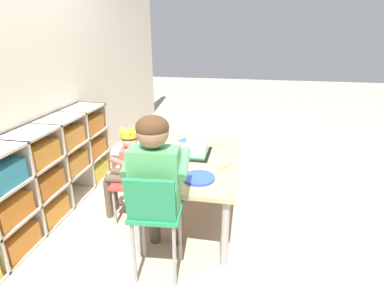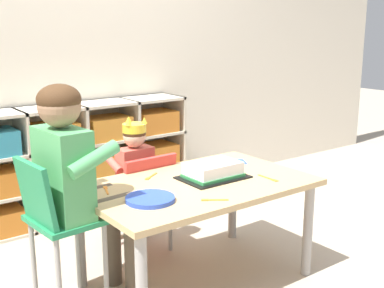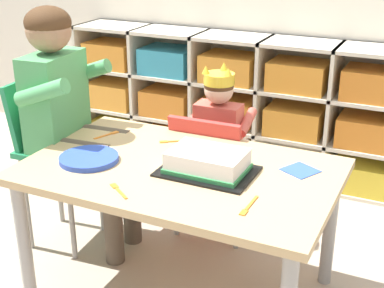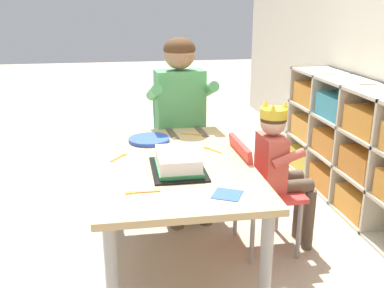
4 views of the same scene
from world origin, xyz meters
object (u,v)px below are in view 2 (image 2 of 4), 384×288
birthday_cake_on_tray (213,171)px  fork_scattered_mid_table (151,177)px  child_with_crown (131,168)px  paper_plate_stack (150,199)px  classroom_chair_blue (142,194)px  adult_helper_seated (76,172)px  classroom_chair_adult_side (56,220)px  fork_near_child_seat (106,190)px  fork_by_napkin (269,178)px  activity_table (197,194)px  fork_beside_plate_stack (213,200)px

birthday_cake_on_tray → fork_scattered_mid_table: (-0.25, 0.21, -0.03)m
child_with_crown → paper_plate_stack: size_ratio=3.59×
classroom_chair_blue → adult_helper_seated: (-0.54, -0.33, 0.32)m
classroom_chair_adult_side → fork_near_child_seat: size_ratio=6.34×
classroom_chair_adult_side → fork_by_napkin: size_ratio=5.40×
activity_table → classroom_chair_adult_side: 0.72m
fork_near_child_seat → classroom_chair_adult_side: bearing=-59.2°
activity_table → birthday_cake_on_tray: (0.11, 0.01, 0.10)m
adult_helper_seated → birthday_cake_on_tray: (0.71, -0.12, -0.10)m
activity_table → fork_near_child_seat: size_ratio=9.59×
classroom_chair_blue → fork_by_napkin: size_ratio=4.34×
adult_helper_seated → fork_near_child_seat: size_ratio=8.99×
classroom_chair_blue → adult_helper_seated: size_ratio=0.57×
classroom_chair_blue → fork_beside_plate_stack: (-0.05, -0.72, 0.18)m
child_with_crown → classroom_chair_adult_side: 0.79m
adult_helper_seated → fork_by_napkin: size_ratio=7.66×
fork_beside_plate_stack → fork_near_child_seat: same height
fork_scattered_mid_table → fork_near_child_seat: bearing=156.9°
paper_plate_stack → classroom_chair_adult_side: bearing=150.0°
birthday_cake_on_tray → fork_scattered_mid_table: size_ratio=2.97×
classroom_chair_blue → paper_plate_stack: 0.65m
birthday_cake_on_tray → fork_beside_plate_stack: birthday_cake_on_tray is taller
activity_table → classroom_chair_blue: (-0.06, 0.45, -0.12)m
classroom_chair_blue → child_with_crown: 0.18m
birthday_cake_on_tray → fork_near_child_seat: size_ratio=2.85×
fork_by_napkin → activity_table: bearing=62.7°
classroom_chair_blue → fork_beside_plate_stack: size_ratio=5.54×
birthday_cake_on_tray → fork_scattered_mid_table: 0.33m
fork_near_child_seat → fork_scattered_mid_table: bearing=120.3°
fork_scattered_mid_table → classroom_chair_blue: bearing=37.8°
birthday_cake_on_tray → fork_near_child_seat: (-0.54, 0.16, -0.03)m
activity_table → paper_plate_stack: size_ratio=5.11×
adult_helper_seated → birthday_cake_on_tray: adult_helper_seated is taller
child_with_crown → birthday_cake_on_tray: 0.59m
child_with_crown → classroom_chair_adult_side: size_ratio=1.06×
paper_plate_stack → fork_near_child_seat: (-0.09, 0.27, -0.01)m
paper_plate_stack → fork_scattered_mid_table: (0.20, 0.31, -0.01)m
classroom_chair_blue → birthday_cake_on_tray: size_ratio=1.79×
activity_table → fork_beside_plate_stack: fork_beside_plate_stack is taller
classroom_chair_adult_side → paper_plate_stack: 0.44m
fork_beside_plate_stack → fork_by_napkin: same height
fork_beside_plate_stack → adult_helper_seated: bearing=177.3°
child_with_crown → paper_plate_stack: bearing=65.4°
child_with_crown → fork_beside_plate_stack: size_ratio=7.34×
classroom_chair_adult_side → fork_beside_plate_stack: 0.72m
birthday_cake_on_tray → fork_by_napkin: (0.23, -0.19, -0.03)m
classroom_chair_blue → fork_beside_plate_stack: bearing=84.8°
paper_plate_stack → fork_near_child_seat: size_ratio=1.88×
fork_scattered_mid_table → activity_table: bearing=-89.7°
classroom_chair_blue → fork_by_napkin: bearing=120.6°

